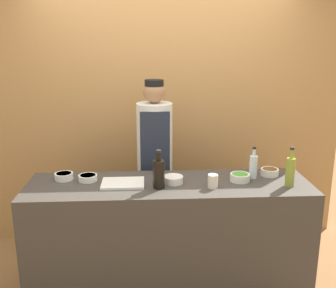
% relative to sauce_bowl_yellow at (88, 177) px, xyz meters
% --- Properties ---
extents(ground_plane, '(14.00, 14.00, 0.00)m').
position_rel_sauce_bowl_yellow_xyz_m(ground_plane, '(0.63, -0.10, -0.95)').
color(ground_plane, olive).
extents(cabinet_wall, '(3.57, 0.18, 2.40)m').
position_rel_sauce_bowl_yellow_xyz_m(cabinet_wall, '(0.63, 0.96, 0.25)').
color(cabinet_wall, '#B7844C').
rests_on(cabinet_wall, ground_plane).
extents(counter, '(2.18, 0.62, 0.93)m').
position_rel_sauce_bowl_yellow_xyz_m(counter, '(0.63, -0.10, -0.49)').
color(counter, '#3D3833').
rests_on(counter, ground_plane).
extents(sauce_bowl_yellow, '(0.15, 0.15, 0.05)m').
position_rel_sauce_bowl_yellow_xyz_m(sauce_bowl_yellow, '(0.00, 0.00, 0.00)').
color(sauce_bowl_yellow, white).
rests_on(sauce_bowl_yellow, counter).
extents(sauce_bowl_purple, '(0.15, 0.15, 0.06)m').
position_rel_sauce_bowl_yellow_xyz_m(sauce_bowl_purple, '(0.66, -0.09, 0.00)').
color(sauce_bowl_purple, white).
rests_on(sauce_bowl_purple, counter).
extents(sauce_bowl_brown, '(0.14, 0.14, 0.06)m').
position_rel_sauce_bowl_yellow_xyz_m(sauce_bowl_brown, '(1.46, 0.04, 0.00)').
color(sauce_bowl_brown, white).
rests_on(sauce_bowl_brown, counter).
extents(sauce_bowl_green, '(0.15, 0.15, 0.06)m').
position_rel_sauce_bowl_yellow_xyz_m(sauce_bowl_green, '(1.19, -0.08, 0.01)').
color(sauce_bowl_green, white).
rests_on(sauce_bowl_green, counter).
extents(sauce_bowl_orange, '(0.14, 0.14, 0.05)m').
position_rel_sauce_bowl_yellow_xyz_m(sauce_bowl_orange, '(-0.19, 0.04, 0.00)').
color(sauce_bowl_orange, white).
rests_on(sauce_bowl_orange, counter).
extents(cutting_board, '(0.32, 0.24, 0.02)m').
position_rel_sauce_bowl_yellow_xyz_m(cutting_board, '(0.28, -0.10, -0.02)').
color(cutting_board, white).
rests_on(cutting_board, counter).
extents(bottle_oil, '(0.07, 0.07, 0.30)m').
position_rel_sauce_bowl_yellow_xyz_m(bottle_oil, '(1.53, -0.21, 0.09)').
color(bottle_oil, olive).
rests_on(bottle_oil, counter).
extents(bottle_clear, '(0.06, 0.06, 0.26)m').
position_rel_sauce_bowl_yellow_xyz_m(bottle_clear, '(1.30, -0.02, 0.07)').
color(bottle_clear, silver).
rests_on(bottle_clear, counter).
extents(bottle_soy, '(0.09, 0.09, 0.29)m').
position_rel_sauce_bowl_yellow_xyz_m(bottle_soy, '(0.55, -0.19, 0.09)').
color(bottle_soy, black).
rests_on(bottle_soy, counter).
extents(cup_cream, '(0.08, 0.08, 0.10)m').
position_rel_sauce_bowl_yellow_xyz_m(cup_cream, '(0.95, -0.20, 0.03)').
color(cup_cream, silver).
rests_on(cup_cream, counter).
extents(chef_center, '(0.32, 0.32, 1.66)m').
position_rel_sauce_bowl_yellow_xyz_m(chef_center, '(0.53, 0.45, -0.04)').
color(chef_center, '#28282D').
rests_on(chef_center, ground_plane).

